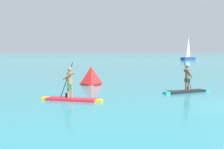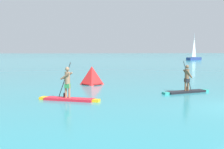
{
  "view_description": "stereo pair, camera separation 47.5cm",
  "coord_description": "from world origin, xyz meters",
  "px_view_note": "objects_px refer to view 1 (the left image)",
  "views": [
    {
      "loc": [
        -7.97,
        -11.37,
        2.51
      ],
      "look_at": [
        -4.97,
        7.92,
        0.88
      ],
      "focal_mm": 46.69,
      "sensor_mm": 36.0,
      "label": 1
    },
    {
      "loc": [
        -7.5,
        -11.44,
        2.51
      ],
      "look_at": [
        -4.97,
        7.92,
        0.88
      ],
      "focal_mm": 46.69,
      "sensor_mm": 36.0,
      "label": 2
    }
  ],
  "objects_px": {
    "paddleboarder_mid_center": "(187,87)",
    "race_marker_buoy": "(91,76)",
    "paddleboarder_near_left": "(71,94)",
    "sailboat_right_horizon": "(188,57)"
  },
  "relations": [
    {
      "from": "paddleboarder_near_left",
      "to": "paddleboarder_mid_center",
      "type": "relative_size",
      "value": 0.97
    },
    {
      "from": "paddleboarder_near_left",
      "to": "race_marker_buoy",
      "type": "distance_m",
      "value": 6.85
    },
    {
      "from": "paddleboarder_near_left",
      "to": "race_marker_buoy",
      "type": "xyz_separation_m",
      "value": [
        1.58,
        6.66,
        0.27
      ]
    },
    {
      "from": "paddleboarder_mid_center",
      "to": "sailboat_right_horizon",
      "type": "distance_m",
      "value": 57.71
    },
    {
      "from": "race_marker_buoy",
      "to": "sailboat_right_horizon",
      "type": "xyz_separation_m",
      "value": [
        28.38,
        48.03,
        0.29
      ]
    },
    {
      "from": "paddleboarder_near_left",
      "to": "sailboat_right_horizon",
      "type": "height_order",
      "value": "sailboat_right_horizon"
    },
    {
      "from": "paddleboarder_mid_center",
      "to": "race_marker_buoy",
      "type": "distance_m",
      "value": 7.2
    },
    {
      "from": "paddleboarder_mid_center",
      "to": "sailboat_right_horizon",
      "type": "height_order",
      "value": "sailboat_right_horizon"
    },
    {
      "from": "paddleboarder_near_left",
      "to": "race_marker_buoy",
      "type": "relative_size",
      "value": 2.05
    },
    {
      "from": "paddleboarder_mid_center",
      "to": "race_marker_buoy",
      "type": "xyz_separation_m",
      "value": [
        -5.3,
        4.87,
        0.27
      ]
    }
  ]
}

